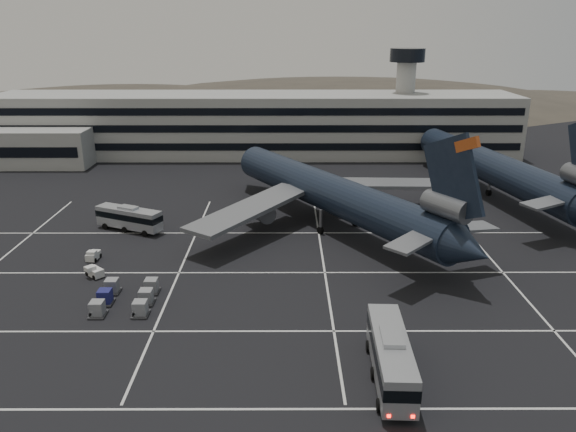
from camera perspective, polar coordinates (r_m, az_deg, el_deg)
The scene contains 11 objects.
ground at distance 66.28m, azimuth -6.50°, elevation -7.18°, with size 260.00×260.00×0.00m, color black.
lane_markings at distance 66.83m, azimuth -5.62°, elevation -6.92°, with size 90.00×55.62×0.01m.
terminal at distance 132.59m, azimuth -4.64°, elevation 9.18°, with size 125.00×26.00×24.00m.
hills at distance 233.09m, azimuth 2.51°, elevation 8.63°, with size 352.00×180.00×44.00m.
trijet_main at distance 83.49m, azimuth 4.59°, elevation 2.27°, with size 41.40×51.80×18.08m.
trijet_far at distance 104.68m, azimuth 20.25°, elevation 4.66°, with size 20.23×57.42×18.08m.
bus_near at distance 49.79m, azimuth 10.40°, elevation -13.70°, with size 3.54×12.50×4.37m.
bus_far at distance 86.09m, azimuth -15.85°, elevation -0.13°, with size 10.61×6.68×3.73m.
tug_a at distance 77.16m, azimuth -19.21°, elevation -3.81°, with size 1.55×2.34×1.42m.
tug_b at distance 72.10m, azimuth -19.00°, elevation -5.36°, with size 2.62×2.57×1.48m.
uld_cluster at distance 64.33m, azimuth -16.18°, elevation -7.90°, with size 6.25×7.40×1.66m.
Camera 1 is at (7.29, -59.21, 28.87)m, focal length 35.00 mm.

